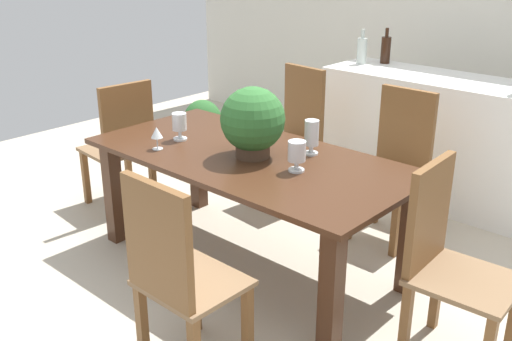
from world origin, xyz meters
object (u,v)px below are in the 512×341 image
at_px(chair_far_left, 295,131).
at_px(flower_centerpiece, 253,121).
at_px(crystal_vase_left, 297,153).
at_px(potted_plant_floor, 203,125).
at_px(dining_table, 250,174).
at_px(wine_bottle_green, 386,49).
at_px(chair_far_right, 397,159).
at_px(chair_foot_end, 446,256).
at_px(wine_glass, 157,133).
at_px(chair_near_right, 175,271).
at_px(crystal_vase_right, 312,135).
at_px(kitchen_counter, 448,141).
at_px(crystal_vase_center_near, 179,124).
at_px(wine_bottle_tall, 362,50).
at_px(chair_head_end, 123,140).

bearing_deg(chair_far_left, flower_centerpiece, -59.04).
relative_size(crystal_vase_left, potted_plant_floor, 0.34).
relative_size(dining_table, wine_bottle_green, 6.90).
bearing_deg(chair_far_left, chair_far_right, 4.94).
height_order(chair_foot_end, wine_glass, chair_foot_end).
relative_size(chair_near_right, crystal_vase_right, 4.77).
xyz_separation_m(chair_near_right, crystal_vase_right, (-0.19, 1.22, 0.30)).
bearing_deg(dining_table, kitchen_counter, 75.99).
distance_m(chair_near_right, potted_plant_floor, 3.17).
xyz_separation_m(crystal_vase_right, kitchen_counter, (0.18, 1.50, -0.37)).
bearing_deg(crystal_vase_center_near, dining_table, 9.66).
bearing_deg(potted_plant_floor, wine_bottle_green, 23.32).
bearing_deg(chair_foot_end, wine_glass, 96.74).
distance_m(flower_centerpiece, wine_glass, 0.60).
relative_size(chair_far_right, crystal_vase_right, 4.85).
distance_m(chair_foot_end, crystal_vase_right, 1.09).
bearing_deg(crystal_vase_left, chair_near_right, -85.36).
bearing_deg(wine_bottle_green, wine_bottle_tall, -129.97).
bearing_deg(chair_foot_end, chair_far_right, 37.27).
xyz_separation_m(chair_head_end, wine_bottle_tall, (0.88, 1.78, 0.53)).
height_order(chair_foot_end, flower_centerpiece, flower_centerpiece).
distance_m(crystal_vase_center_near, crystal_vase_right, 0.85).
relative_size(chair_far_left, flower_centerpiece, 2.50).
xyz_separation_m(chair_head_end, crystal_vase_left, (1.64, -0.01, 0.30)).
relative_size(crystal_vase_right, potted_plant_floor, 0.42).
distance_m(chair_far_right, kitchen_counter, 0.79).
bearing_deg(chair_foot_end, dining_table, 86.91).
xyz_separation_m(chair_foot_end, crystal_vase_center_near, (-1.78, -0.08, 0.30)).
bearing_deg(crystal_vase_right, flower_centerpiece, -131.17).
bearing_deg(chair_foot_end, crystal_vase_left, 87.96).
height_order(chair_far_left, wine_bottle_green, wine_bottle_green).
distance_m(dining_table, chair_foot_end, 1.27).
bearing_deg(chair_foot_end, crystal_vase_right, 72.57).
relative_size(chair_far_right, chair_far_left, 0.98).
bearing_deg(crystal_vase_left, dining_table, 177.20).
height_order(flower_centerpiece, crystal_vase_center_near, flower_centerpiece).
bearing_deg(crystal_vase_center_near, potted_plant_floor, 133.15).
bearing_deg(wine_bottle_green, crystal_vase_center_near, -97.32).
relative_size(chair_far_left, wine_bottle_tall, 3.68).
bearing_deg(crystal_vase_right, wine_bottle_tall, 113.19).
bearing_deg(chair_far_right, crystal_vase_right, -104.54).
bearing_deg(dining_table, flower_centerpiece, -8.96).
height_order(crystal_vase_left, crystal_vase_center_near, crystal_vase_center_near).
distance_m(dining_table, potted_plant_floor, 2.22).
xyz_separation_m(chair_foot_end, chair_far_left, (-1.70, 0.98, 0.02)).
distance_m(crystal_vase_left, kitchen_counter, 1.81).
xyz_separation_m(crystal_vase_center_near, crystal_vase_right, (0.78, 0.34, 0.01)).
xyz_separation_m(chair_foot_end, wine_glass, (-1.75, -0.30, 0.30)).
xyz_separation_m(chair_head_end, kitchen_counter, (1.71, 1.76, -0.06)).
bearing_deg(chair_head_end, chair_far_right, 124.92).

